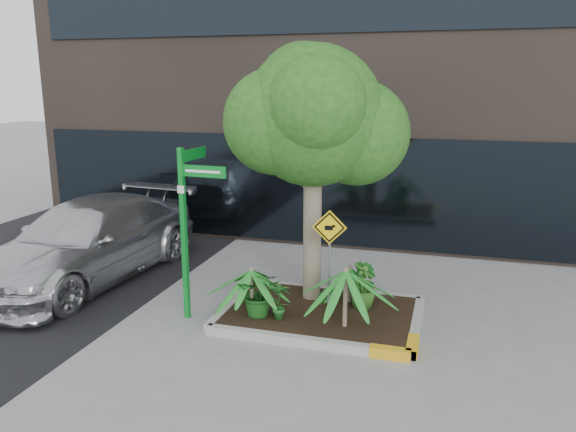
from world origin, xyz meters
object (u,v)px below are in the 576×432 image
(parked_car, at_px, (89,241))
(street_sign_post, at_px, (188,215))
(tree, at_px, (314,116))
(cattle_sign, at_px, (329,246))

(parked_car, bearing_deg, street_sign_post, -17.39)
(tree, distance_m, cattle_sign, 2.22)
(tree, height_order, street_sign_post, tree)
(parked_car, height_order, street_sign_post, street_sign_post)
(cattle_sign, bearing_deg, street_sign_post, -177.37)
(tree, xyz_separation_m, cattle_sign, (0.48, -0.83, -2.00))
(tree, height_order, parked_car, tree)
(parked_car, xyz_separation_m, street_sign_post, (2.84, -1.18, 1.01))
(tree, relative_size, street_sign_post, 1.59)
(parked_car, bearing_deg, tree, 4.38)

